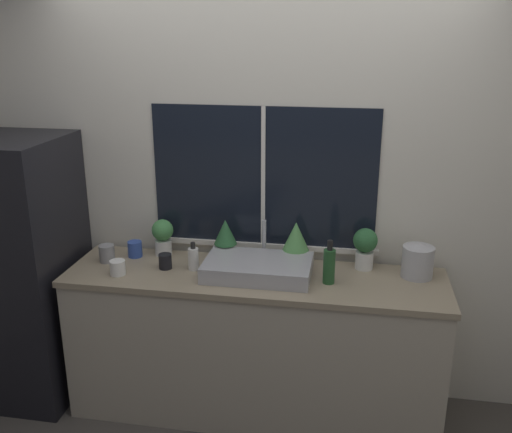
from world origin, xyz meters
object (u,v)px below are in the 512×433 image
potted_plant_far_left (163,235)px  mug_black (165,261)px  sink (258,267)px  mug_white (118,268)px  soap_bottle (193,258)px  refrigerator (21,271)px  kettle (418,261)px  mug_blue (135,249)px  mug_grey (107,253)px  potted_plant_center_left (225,236)px  potted_plant_center_right (296,241)px  potted_plant_far_right (365,246)px  bottle_tall (329,265)px

potted_plant_far_left → mug_black: (0.08, -0.20, -0.08)m
sink → mug_black: sink is taller
mug_black → mug_white: bearing=-151.4°
soap_bottle → mug_white: 0.43m
refrigerator → mug_white: 0.70m
kettle → mug_blue: bearing=179.8°
potted_plant_far_left → mug_grey: potted_plant_far_left is taller
mug_grey → potted_plant_far_left: bearing=28.6°
mug_black → mug_white: (-0.24, -0.13, -0.00)m
refrigerator → soap_bottle: size_ratio=9.79×
sink → mug_white: bearing=-170.5°
potted_plant_far_left → soap_bottle: potted_plant_far_left is taller
potted_plant_center_left → mug_grey: size_ratio=2.42×
refrigerator → mug_grey: refrigerator is taller
potted_plant_far_left → potted_plant_center_right: 0.82m
potted_plant_center_right → potted_plant_far_right: (0.40, 0.00, -0.00)m
sink → refrigerator: bearing=-179.1°
soap_bottle → bottle_tall: bearing=-3.5°
potted_plant_center_right → bottle_tall: size_ratio=1.05×
mug_black → potted_plant_center_left: bearing=32.7°
bottle_tall → mug_grey: bottle_tall is taller
bottle_tall → kettle: bottle_tall is taller
mug_grey → potted_plant_far_right: bearing=6.1°
refrigerator → mug_white: size_ratio=18.68×
bottle_tall → potted_plant_far_right: bearing=50.8°
sink → potted_plant_far_right: sink is taller
kettle → potted_plant_center_right: bearing=174.6°
soap_bottle → mug_black: 0.17m
refrigerator → sink: 1.47m
potted_plant_far_right → refrigerator: bearing=-173.8°
bottle_tall → kettle: 0.51m
potted_plant_far_right → bottle_tall: bottle_tall is taller
potted_plant_center_left → mug_black: bearing=-147.3°
potted_plant_far_left → kettle: (1.51, -0.06, -0.03)m
refrigerator → sink: size_ratio=2.73×
sink → mug_black: size_ratio=6.80×
potted_plant_far_left → bottle_tall: 1.05m
mug_blue → potted_plant_center_right: bearing=3.4°
mug_blue → mug_white: bearing=-89.3°
refrigerator → potted_plant_center_left: 1.27m
potted_plant_center_right → soap_bottle: (-0.57, -0.19, -0.07)m
sink → potted_plant_far_left: sink is taller
refrigerator → mug_black: size_ratio=18.53×
refrigerator → kettle: bearing=3.9°
refrigerator → soap_bottle: refrigerator is taller
potted_plant_far_right → kettle: 0.30m
potted_plant_far_right → bottle_tall: size_ratio=0.98×
potted_plant_center_right → sink: bearing=-133.7°
potted_plant_far_right → potted_plant_far_left: bearing=180.0°
refrigerator → sink: bearing=0.9°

